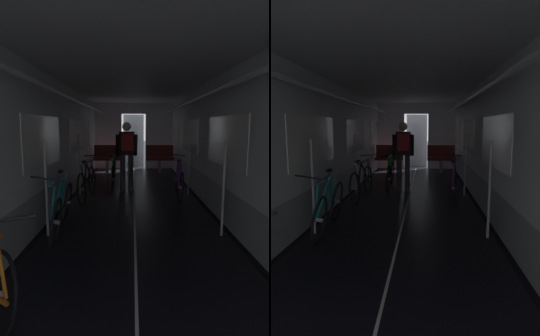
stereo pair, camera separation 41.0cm
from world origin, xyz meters
TOP-DOWN VIEW (x-y plane):
  - train_car_shell at (-0.00, 3.60)m, footprint 3.14×12.34m
  - bench_seat_far_left at (-0.90, 8.07)m, footprint 0.98×0.51m
  - bench_seat_far_right at (0.90, 8.07)m, footprint 0.98×0.51m
  - bicycle_teal at (-1.09, 2.24)m, footprint 0.44×1.70m
  - bicycle_purple at (1.00, 4.39)m, footprint 0.44×1.69m
  - bicycle_black at (-1.02, 4.23)m, footprint 0.44×1.69m
  - person_cyclist_aisle at (-0.18, 5.06)m, footprint 0.55×0.40m
  - bicycle_green_in_aisle at (-0.53, 5.32)m, footprint 0.44×1.69m

SIDE VIEW (x-z plane):
  - bicycle_teal at x=-1.09m, z-range -0.10..0.86m
  - bicycle_purple at x=1.00m, z-range -0.09..0.86m
  - bicycle_green_in_aisle at x=-0.53m, z-range -0.09..0.86m
  - bicycle_black at x=-1.02m, z-range -0.09..0.86m
  - bench_seat_far_left at x=-0.90m, z-range 0.09..1.04m
  - bench_seat_far_right at x=0.90m, z-range 0.09..1.04m
  - person_cyclist_aisle at x=-0.18m, z-range 0.17..1.86m
  - train_car_shell at x=0.00m, z-range 0.41..2.98m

